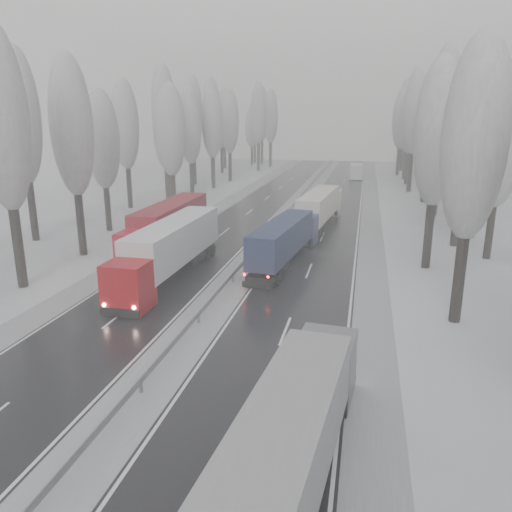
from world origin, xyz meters
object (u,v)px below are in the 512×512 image
at_px(truck_blue_box, 286,238).
at_px(truck_cream_box, 320,206).
at_px(box_truck_distant, 357,171).
at_px(truck_red_white, 170,248).
at_px(truck_red_red, 167,224).
at_px(truck_grey_tarp, 288,446).

distance_m(truck_blue_box, truck_cream_box, 15.46).
distance_m(box_truck_distant, truck_red_white, 69.78).
height_order(truck_cream_box, truck_red_white, truck_red_white).
height_order(truck_blue_box, truck_red_red, truck_red_red).
bearing_deg(truck_red_red, truck_red_white, -67.52).
bearing_deg(truck_grey_tarp, truck_blue_box, 104.54).
relative_size(truck_grey_tarp, box_truck_distant, 1.94).
distance_m(truck_grey_tarp, box_truck_distant, 89.62).
height_order(truck_grey_tarp, truck_cream_box, truck_cream_box).
xyz_separation_m(truck_red_white, truck_red_red, (-3.41, 7.95, -0.00)).
relative_size(truck_grey_tarp, truck_red_white, 0.91).
xyz_separation_m(box_truck_distant, truck_red_red, (-15.61, -60.74, 1.00)).
bearing_deg(truck_red_white, truck_cream_box, 67.38).
bearing_deg(truck_red_red, box_truck_distant, 74.86).
distance_m(truck_red_white, truck_red_red, 8.65).
height_order(truck_blue_box, box_truck_distant, truck_blue_box).
bearing_deg(box_truck_distant, truck_red_red, -104.37).
xyz_separation_m(truck_blue_box, truck_red_red, (-11.24, 1.75, 0.29)).
xyz_separation_m(truck_grey_tarp, truck_cream_box, (-2.94, 42.52, 0.10)).
xyz_separation_m(truck_grey_tarp, truck_red_white, (-12.24, 20.92, 0.24)).
bearing_deg(truck_cream_box, truck_red_red, -127.96).
bearing_deg(truck_grey_tarp, truck_cream_box, 99.25).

